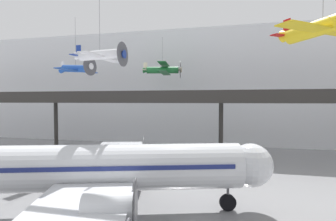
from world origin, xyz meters
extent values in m
cube|color=silver|center=(0.00, 37.88, 11.46)|extent=(140.00, 3.00, 22.93)
cube|color=#2D2B28|center=(0.00, 26.85, 8.79)|extent=(110.00, 3.20, 0.90)
cube|color=#2D2B28|center=(0.00, 25.31, 9.79)|extent=(110.00, 0.12, 1.10)
cylinder|color=#2D2B28|center=(-30.25, 27.81, 4.17)|extent=(0.70, 0.70, 8.34)
cylinder|color=#2D2B28|center=(0.00, 27.81, 4.17)|extent=(0.70, 0.70, 8.34)
cylinder|color=silver|center=(-9.12, 2.98, 3.62)|extent=(23.33, 10.21, 3.51)
sphere|color=silver|center=(3.01, 6.71, 3.62)|extent=(3.44, 3.44, 3.44)
cube|color=navy|center=(-9.12, 2.98, 3.97)|extent=(21.80, 9.80, 0.32)
cube|color=silver|center=(-11.05, 12.02, 2.83)|extent=(9.58, 15.86, 0.28)
cylinder|color=silver|center=(-8.53, 9.36, 2.88)|extent=(3.09, 2.41, 1.68)
cylinder|color=#4C4C51|center=(-7.10, 9.80, 2.88)|extent=(1.00, 3.07, 3.20)
cylinder|color=silver|center=(-10.02, 14.21, 2.88)|extent=(3.09, 2.41, 1.68)
cylinder|color=#4C4C51|center=(-8.59, 14.65, 2.88)|extent=(1.00, 3.07, 3.20)
cylinder|color=silver|center=(-5.04, -1.97, 2.88)|extent=(3.09, 2.41, 1.68)
cylinder|color=#4C4C51|center=(-3.61, -1.54, 2.88)|extent=(1.00, 3.07, 3.20)
cylinder|color=#4C4C51|center=(1.26, 6.17, 1.26)|extent=(0.20, 0.20, 1.21)
cylinder|color=black|center=(1.26, 6.17, 0.65)|extent=(1.35, 0.75, 1.30)
cylinder|color=#4C4C51|center=(-9.68, 5.74, 1.26)|extent=(0.20, 0.20, 1.21)
cylinder|color=black|center=(-9.68, 5.74, 0.65)|extent=(1.35, 0.75, 1.30)
cylinder|color=#4C4C51|center=(-8.03, 0.37, 1.26)|extent=(0.20, 0.20, 1.21)
cylinder|color=silver|center=(-10.84, 8.27, 13.11)|extent=(4.34, 1.09, 0.99)
cone|color=navy|center=(-8.59, 8.16, 13.06)|extent=(0.75, 0.83, 0.80)
cylinder|color=#4C4C51|center=(-8.44, 8.15, 13.05)|extent=(0.15, 2.31, 2.31)
cone|color=silver|center=(-12.92, 8.37, 13.16)|extent=(1.20, 0.81, 0.78)
cube|color=silver|center=(-10.58, 8.25, 12.84)|extent=(1.35, 6.52, 0.10)
cube|color=navy|center=(-13.19, 8.38, 13.64)|extent=(0.52, 0.08, 1.07)
cube|color=navy|center=(-13.19, 8.38, 13.11)|extent=(0.63, 2.33, 0.06)
cylinder|color=slate|center=(-10.84, 8.27, 16.56)|extent=(0.04, 0.04, 6.01)
cylinder|color=#1E6B33|center=(-9.96, 29.00, 13.97)|extent=(5.56, 1.81, 1.17)
cone|color=beige|center=(-7.12, 29.35, 13.99)|extent=(1.03, 1.12, 1.02)
cylinder|color=#4C4C51|center=(-6.92, 29.38, 13.99)|extent=(0.41, 2.92, 2.94)
cone|color=#1E6B33|center=(-12.60, 28.66, 13.95)|extent=(1.58, 1.14, 0.97)
cube|color=#1E6B33|center=(-9.63, 29.04, 14.88)|extent=(2.35, 8.35, 0.10)
cube|color=#1E6B33|center=(-9.63, 29.04, 13.52)|extent=(2.35, 8.35, 0.10)
cube|color=beige|center=(-12.93, 28.62, 14.65)|extent=(0.67, 0.14, 1.36)
cube|color=beige|center=(-12.93, 28.62, 13.97)|extent=(1.03, 3.00, 0.06)
cylinder|color=slate|center=(-9.96, 29.00, 17.07)|extent=(0.04, 0.04, 5.06)
cylinder|color=yellow|center=(7.95, 6.73, 14.17)|extent=(4.55, 5.40, 1.46)
cone|color=yellow|center=(6.21, 8.99, 14.29)|extent=(1.80, 1.90, 1.10)
cube|color=yellow|center=(8.16, 6.45, 13.80)|extent=(7.86, 6.52, 0.10)
cube|color=red|center=(5.99, 9.27, 14.89)|extent=(0.48, 0.60, 1.45)
cube|color=red|center=(5.99, 9.27, 14.17)|extent=(2.93, 2.48, 0.06)
cylinder|color=#1E4CAD|center=(-18.28, 15.82, 12.90)|extent=(4.51, 1.87, 1.20)
cone|color=white|center=(-16.04, 15.31, 13.06)|extent=(0.89, 0.96, 0.82)
cylinder|color=#4C4C51|center=(-15.89, 15.28, 13.07)|extent=(0.57, 2.31, 2.36)
cone|color=#1E4CAD|center=(-20.36, 16.30, 12.76)|extent=(1.36, 1.02, 0.85)
cube|color=#1E4CAD|center=(-18.02, 15.76, 12.63)|extent=(2.52, 6.68, 0.10)
cube|color=white|center=(-20.62, 16.36, 13.45)|extent=(0.53, 0.18, 1.09)
cube|color=white|center=(-20.62, 16.36, 12.90)|extent=(1.05, 2.42, 0.06)
cylinder|color=slate|center=(-18.28, 15.82, 16.45)|extent=(0.04, 0.04, 6.20)
camera|label=1|loc=(1.33, -14.83, 8.73)|focal=28.00mm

